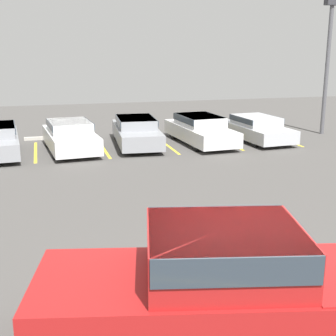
{
  "coord_description": "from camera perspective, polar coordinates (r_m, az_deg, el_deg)",
  "views": [
    {
      "loc": [
        -2.81,
        -6.04,
        4.19
      ],
      "look_at": [
        0.44,
        5.84,
        1.0
      ],
      "focal_mm": 50.0,
      "sensor_mm": 36.0,
      "label": 1
    }
  ],
  "objects": [
    {
      "name": "pickup_truck",
      "position": [
        6.9,
        9.27,
        -14.28
      ],
      "size": [
        6.2,
        3.2,
        1.8
      ],
      "rotation": [
        0.0,
        0.0,
        -0.22
      ],
      "color": "#A51919",
      "rests_on": "ground_plane"
    },
    {
      "name": "parked_sedan_b",
      "position": [
        19.75,
        -11.83,
        3.92
      ],
      "size": [
        2.18,
        4.44,
        1.24
      ],
      "rotation": [
        0.0,
        0.0,
        -1.48
      ],
      "color": "silver",
      "rests_on": "ground_plane"
    },
    {
      "name": "parked_sedan_e",
      "position": [
        21.91,
        10.71,
        4.86
      ],
      "size": [
        2.11,
        4.35,
        1.13
      ],
      "rotation": [
        0.0,
        0.0,
        -1.49
      ],
      "color": "#B7BABF",
      "rests_on": "ground_plane"
    },
    {
      "name": "stall_stripe_f",
      "position": [
        22.79,
        13.57,
        3.53
      ],
      "size": [
        0.12,
        4.06,
        0.01
      ],
      "primitive_type": "cube",
      "color": "yellow",
      "rests_on": "ground_plane"
    },
    {
      "name": "wheel_stop_curb",
      "position": [
        22.64,
        -14.9,
        3.55
      ],
      "size": [
        1.78,
        0.2,
        0.14
      ],
      "primitive_type": "cube",
      "color": "#B7B2A8",
      "rests_on": "ground_plane"
    },
    {
      "name": "stall_stripe_e",
      "position": [
        21.59,
        7.02,
        3.24
      ],
      "size": [
        0.12,
        4.06,
        0.01
      ],
      "primitive_type": "cube",
      "color": "yellow",
      "rests_on": "ground_plane"
    },
    {
      "name": "parked_sedan_d",
      "position": [
        20.94,
        3.93,
        4.82
      ],
      "size": [
        2.1,
        4.86,
        1.25
      ],
      "rotation": [
        0.0,
        0.0,
        -1.5
      ],
      "color": "silver",
      "rests_on": "ground_plane"
    },
    {
      "name": "parked_sedan_c",
      "position": [
        20.53,
        -3.9,
        4.58
      ],
      "size": [
        2.08,
        4.89,
        1.22
      ],
      "rotation": [
        0.0,
        0.0,
        -1.64
      ],
      "color": "gray",
      "rests_on": "ground_plane"
    },
    {
      "name": "stall_stripe_c",
      "position": [
        20.18,
        -7.88,
        2.41
      ],
      "size": [
        0.12,
        4.06,
        0.01
      ],
      "primitive_type": "cube",
      "color": "yellow",
      "rests_on": "ground_plane"
    },
    {
      "name": "stall_stripe_d",
      "position": [
        20.71,
        -0.18,
        2.86
      ],
      "size": [
        0.12,
        4.06,
        0.01
      ],
      "primitive_type": "cube",
      "color": "yellow",
      "rests_on": "ground_plane"
    },
    {
      "name": "light_post",
      "position": [
        24.25,
        18.94,
        12.96
      ],
      "size": [
        0.7,
        0.36,
        6.38
      ],
      "color": "#515156",
      "rests_on": "ground_plane"
    },
    {
      "name": "ground_plane",
      "position": [
        7.87,
        8.58,
        -17.84
      ],
      "size": [
        60.0,
        60.0,
        0.0
      ],
      "primitive_type": "plane",
      "color": "#4C4947"
    },
    {
      "name": "stall_stripe_b",
      "position": [
        20.03,
        -15.85,
        1.9
      ],
      "size": [
        0.12,
        4.06,
        0.01
      ],
      "primitive_type": "cube",
      "color": "yellow",
      "rests_on": "ground_plane"
    }
  ]
}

